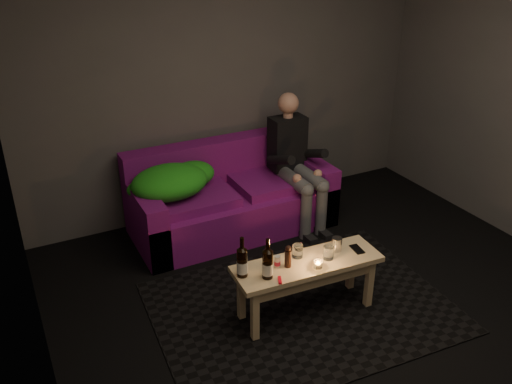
{
  "coord_description": "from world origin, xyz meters",
  "views": [
    {
      "loc": [
        -2.03,
        -2.26,
        2.54
      ],
      "look_at": [
        -0.24,
        1.24,
        0.61
      ],
      "focal_mm": 38.0,
      "sensor_mm": 36.0,
      "label": 1
    }
  ],
  "objects_px": {
    "coffee_table": "(307,271)",
    "steel_cup": "(337,244)",
    "person": "(295,159)",
    "beer_bottle_b": "(268,264)",
    "sofa": "(230,199)",
    "beer_bottle_a": "(242,262)"
  },
  "relations": [
    {
      "from": "sofa",
      "to": "beer_bottle_a",
      "type": "relative_size",
      "value": 6.13
    },
    {
      "from": "beer_bottle_a",
      "to": "beer_bottle_b",
      "type": "distance_m",
      "value": 0.17
    },
    {
      "from": "beer_bottle_b",
      "to": "steel_cup",
      "type": "relative_size",
      "value": 2.9
    },
    {
      "from": "coffee_table",
      "to": "beer_bottle_a",
      "type": "distance_m",
      "value": 0.52
    },
    {
      "from": "coffee_table",
      "to": "beer_bottle_b",
      "type": "bearing_deg",
      "value": -173.55
    },
    {
      "from": "sofa",
      "to": "beer_bottle_a",
      "type": "distance_m",
      "value": 1.47
    },
    {
      "from": "coffee_table",
      "to": "beer_bottle_a",
      "type": "xyz_separation_m",
      "value": [
        -0.48,
        0.06,
        0.19
      ]
    },
    {
      "from": "coffee_table",
      "to": "beer_bottle_b",
      "type": "height_order",
      "value": "beer_bottle_b"
    },
    {
      "from": "steel_cup",
      "to": "sofa",
      "type": "bearing_deg",
      "value": 99.06
    },
    {
      "from": "person",
      "to": "coffee_table",
      "type": "xyz_separation_m",
      "value": [
        -0.64,
        -1.26,
        -0.27
      ]
    },
    {
      "from": "coffee_table",
      "to": "steel_cup",
      "type": "xyz_separation_m",
      "value": [
        0.26,
        0.03,
        0.13
      ]
    },
    {
      "from": "sofa",
      "to": "steel_cup",
      "type": "distance_m",
      "value": 1.4
    },
    {
      "from": "person",
      "to": "beer_bottle_b",
      "type": "height_order",
      "value": "person"
    },
    {
      "from": "sofa",
      "to": "steel_cup",
      "type": "xyz_separation_m",
      "value": [
        0.22,
        -1.37,
        0.2
      ]
    },
    {
      "from": "sofa",
      "to": "person",
      "type": "bearing_deg",
      "value": -13.97
    },
    {
      "from": "coffee_table",
      "to": "beer_bottle_b",
      "type": "xyz_separation_m",
      "value": [
        -0.34,
        -0.04,
        0.19
      ]
    },
    {
      "from": "coffee_table",
      "to": "steel_cup",
      "type": "relative_size",
      "value": 10.63
    },
    {
      "from": "person",
      "to": "coffee_table",
      "type": "height_order",
      "value": "person"
    },
    {
      "from": "sofa",
      "to": "beer_bottle_a",
      "type": "bearing_deg",
      "value": -111.36
    },
    {
      "from": "beer_bottle_b",
      "to": "sofa",
      "type": "bearing_deg",
      "value": 75.01
    },
    {
      "from": "coffee_table",
      "to": "steel_cup",
      "type": "bearing_deg",
      "value": 6.91
    },
    {
      "from": "beer_bottle_a",
      "to": "beer_bottle_b",
      "type": "xyz_separation_m",
      "value": [
        0.14,
        -0.09,
        0.0
      ]
    }
  ]
}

